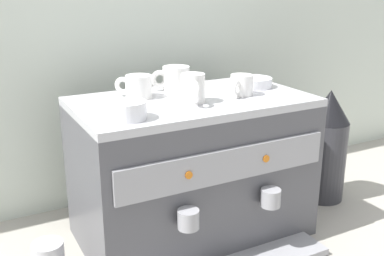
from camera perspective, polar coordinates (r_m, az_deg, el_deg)
The scene contains 10 objects.
ground_plane at distance 1.50m, azimuth 0.00°, elevation -12.64°, with size 4.00×4.00×0.00m, color #9E998E.
tiled_backsplash_wall at distance 1.65m, azimuth -6.05°, elevation 8.82°, with size 2.80×0.03×1.01m, color silver.
espresso_machine at distance 1.40m, azimuth 0.09°, elevation -5.09°, with size 0.68×0.49×0.44m.
ceramic_cup_0 at distance 1.27m, azimuth 0.16°, elevation 4.88°, with size 0.07×0.11×0.08m.
ceramic_cup_1 at distance 1.34m, azimuth -6.74°, elevation 5.09°, with size 0.10×0.09×0.07m.
ceramic_cup_2 at distance 1.44m, azimuth -2.13°, elevation 6.17°, with size 0.12×0.08×0.07m.
ceramic_cup_3 at distance 1.37m, azimuth 6.07°, elevation 5.26°, with size 0.09×0.08×0.06m.
ceramic_bowl_0 at distance 1.49m, azimuth 7.62°, elevation 5.56°, with size 0.11×0.11×0.03m.
ceramic_bowl_1 at distance 1.14m, azimuth -7.97°, elevation 2.13°, with size 0.10×0.10×0.04m.
coffee_grinder at distance 1.71m, azimuth 16.19°, elevation -2.09°, with size 0.14×0.14×0.40m.
Camera 1 is at (-0.61, -1.15, 0.76)m, focal length 43.37 mm.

